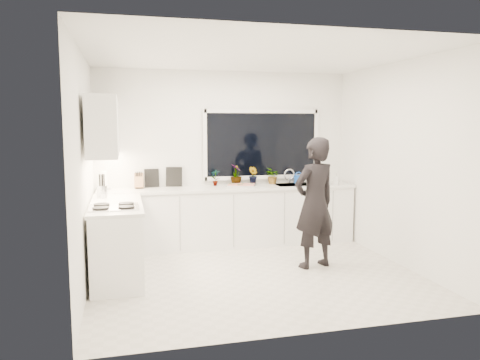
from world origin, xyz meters
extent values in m
cube|color=beige|center=(0.00, 0.00, -0.01)|extent=(4.00, 3.50, 0.02)
cube|color=white|center=(0.00, 1.76, 1.35)|extent=(4.00, 0.02, 2.70)
cube|color=white|center=(-2.01, 0.00, 1.35)|extent=(0.02, 3.50, 2.70)
cube|color=white|center=(2.01, 0.00, 1.35)|extent=(0.02, 3.50, 2.70)
cube|color=white|center=(0.00, 0.00, 2.71)|extent=(4.00, 3.50, 0.02)
cube|color=black|center=(0.60, 1.73, 1.55)|extent=(1.80, 0.02, 1.00)
cube|color=white|center=(0.00, 1.45, 0.44)|extent=(3.92, 0.58, 0.88)
cube|color=white|center=(-1.67, 0.35, 0.44)|extent=(0.58, 1.60, 0.88)
cube|color=silver|center=(0.00, 1.44, 0.90)|extent=(3.94, 0.62, 0.04)
cube|color=silver|center=(-1.67, 0.35, 0.90)|extent=(0.62, 1.60, 0.04)
cube|color=white|center=(-1.79, 0.70, 1.85)|extent=(0.34, 2.10, 0.70)
cube|color=silver|center=(1.05, 1.45, 0.87)|extent=(0.58, 0.42, 0.14)
cylinder|color=silver|center=(1.05, 1.65, 1.03)|extent=(0.03, 0.03, 0.22)
cube|color=black|center=(-1.69, 0.00, 0.94)|extent=(0.56, 0.48, 0.03)
imported|color=black|center=(0.84, 0.10, 0.86)|extent=(0.71, 0.57, 1.71)
cube|color=silver|center=(0.18, 1.42, 0.94)|extent=(0.52, 0.46, 0.03)
cube|color=#A91616|center=(0.18, 1.42, 0.95)|extent=(0.47, 0.41, 0.01)
cylinder|color=#1247B1|center=(1.19, 1.61, 0.98)|extent=(0.18, 0.18, 0.13)
cylinder|color=white|center=(-1.85, 1.55, 1.05)|extent=(0.14, 0.14, 0.26)
cube|color=#A47A4C|center=(-1.35, 1.59, 1.03)|extent=(0.14, 0.11, 0.22)
cylinder|color=#B2B1B6|center=(-1.85, 0.80, 1.00)|extent=(0.17, 0.17, 0.16)
cube|color=black|center=(-1.16, 1.69, 1.06)|extent=(0.22, 0.04, 0.28)
cube|color=black|center=(-0.82, 1.69, 1.07)|extent=(0.25, 0.07, 0.30)
imported|color=#26662D|center=(-0.18, 1.61, 1.05)|extent=(0.15, 0.11, 0.26)
imported|color=#26662D|center=(0.15, 1.61, 1.08)|extent=(0.21, 0.21, 0.33)
imported|color=#26662D|center=(0.43, 1.61, 1.06)|extent=(0.16, 0.18, 0.29)
imported|color=#26662D|center=(0.76, 1.61, 1.05)|extent=(0.22, 0.25, 0.26)
imported|color=#D8BF66|center=(1.57, 1.30, 1.06)|extent=(0.11, 0.11, 0.27)
imported|color=#D8BF66|center=(1.72, 1.30, 1.01)|extent=(0.11, 0.11, 0.18)
camera|label=1|loc=(-1.56, -5.50, 1.89)|focal=35.00mm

